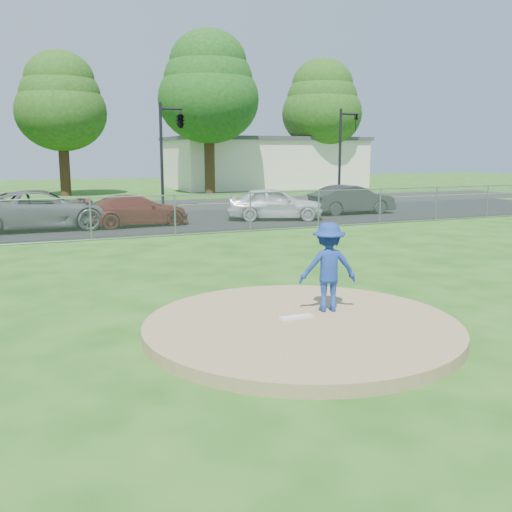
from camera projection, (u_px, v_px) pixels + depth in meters
The scene contains 17 objects.
ground at pixel (162, 246), 18.83m from camera, with size 120.00×120.00×0.00m, color #1B4D11.
pitchers_mound at pixel (301, 327), 9.76m from camera, with size 5.40×5.40×0.20m, color #927850.
pitching_rubber at pixel (296, 317), 9.92m from camera, with size 0.60×0.15×0.04m, color white.
chain_link_fence at pixel (148, 217), 20.51m from camera, with size 40.00×0.06×1.50m, color gray.
parking_lot at pixel (126, 223), 24.72m from camera, with size 50.00×8.00×0.01m, color black.
street at pixel (101, 208), 31.51m from camera, with size 60.00×7.00×0.01m, color black.
commercial_building at pixel (264, 162), 49.94m from camera, with size 16.40×9.40×4.30m.
tree_center at pixel (61, 101), 39.02m from camera, with size 6.16×6.16×9.84m.
tree_right at pixel (209, 87), 40.83m from camera, with size 7.28×7.28×11.63m.
tree_far_right at pixel (322, 103), 47.88m from camera, with size 6.72×6.72×10.74m.
traffic_signal_center at pixel (178, 122), 30.39m from camera, with size 1.42×2.48×5.60m.
traffic_signal_right at pixel (343, 147), 34.56m from camera, with size 1.28×0.20×5.60m.
pitcher at pixel (328, 267), 10.28m from camera, with size 1.04×0.60×1.62m, color navy.
parked_car_gray at pixel (43, 210), 22.60m from camera, with size 2.60×5.64×1.57m, color slate.
parked_car_darkred at pixel (136, 210), 23.72m from camera, with size 1.80×4.44×1.29m, color maroon.
parked_car_pearl at pixel (275, 203), 25.86m from camera, with size 1.75×4.34×1.48m, color silver.
parked_car_charcoal at pixel (352, 199), 28.38m from camera, with size 1.50×4.29×1.41m, color #28292B.
Camera 1 is at (-4.37, -8.33, 3.05)m, focal length 40.00 mm.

